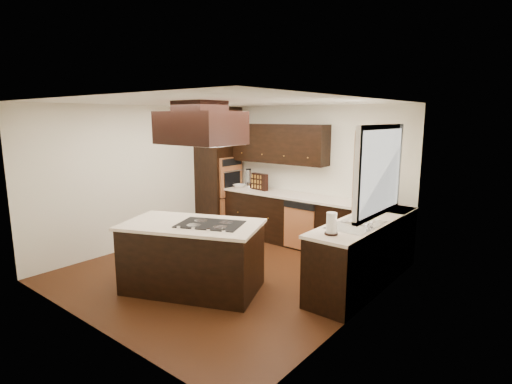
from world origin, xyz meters
The scene contains 30 objects.
floor centered at (0.00, 0.00, -0.01)m, with size 4.20×4.20×0.02m, color #512912.
ceiling centered at (0.00, 0.00, 2.51)m, with size 4.20×4.20×0.02m, color white.
wall_back centered at (0.00, 2.11, 1.25)m, with size 4.20×0.02×2.50m, color white.
wall_front centered at (0.00, -2.11, 1.25)m, with size 4.20×0.02×2.50m, color white.
wall_left centered at (-2.11, 0.00, 1.25)m, with size 0.02×4.20×2.50m, color white.
wall_right centered at (2.11, 0.00, 1.25)m, with size 0.02×4.20×2.50m, color white.
oven_column centered at (-1.78, 1.71, 1.06)m, with size 0.65×0.75×2.12m, color black.
wall_oven_face centered at (-1.43, 1.71, 1.12)m, with size 0.05×0.62×0.78m, color #BC6D3E.
base_cabinets_back centered at (0.03, 1.80, 0.44)m, with size 2.93×0.60×0.88m, color black.
base_cabinets_right centered at (1.80, 0.90, 0.44)m, with size 0.60×2.40×0.88m, color black.
countertop_back centered at (0.03, 1.79, 0.90)m, with size 2.93×0.63×0.04m, color white.
countertop_right centered at (1.79, 0.90, 0.90)m, with size 0.63×2.40×0.04m, color white.
upper_cabinets centered at (-0.43, 1.93, 1.81)m, with size 2.00×0.34×0.72m, color black.
dishwasher_front centered at (0.33, 1.50, 0.40)m, with size 0.60×0.05×0.72m, color #BC6D3E.
window_frame centered at (2.07, 0.55, 1.65)m, with size 0.06×1.32×1.12m, color white.
window_pane centered at (2.10, 0.55, 1.65)m, with size 0.00×1.20×1.00m, color white.
curtain_left centered at (2.01, 0.13, 1.70)m, with size 0.02×0.34×0.90m, color beige.
curtain_right centered at (2.01, 0.97, 1.70)m, with size 0.02×0.34×0.90m, color beige.
sink_rim centered at (1.80, 0.55, 0.92)m, with size 0.52×0.84×0.01m, color silver.
island centered at (0.06, -0.71, 0.44)m, with size 1.74×0.95×0.88m, color black.
island_top centered at (0.06, -0.71, 0.90)m, with size 1.80×1.01×0.04m, color white.
cooktop centered at (0.31, -0.61, 0.93)m, with size 0.82×0.55×0.01m, color black.
range_hood centered at (0.10, -0.55, 2.16)m, with size 1.05×0.72×0.42m, color black.
hood_duct centered at (0.10, -0.55, 2.44)m, with size 0.55×0.50×0.13m, color black.
blender_base centered at (-1.06, 1.80, 0.97)m, with size 0.15×0.15×0.10m, color silver.
blender_pitcher centered at (-1.06, 1.80, 1.15)m, with size 0.13×0.13×0.26m, color silver.
spice_rack centered at (-0.75, 1.78, 1.08)m, with size 0.38×0.10×0.32m, color black.
mixing_bowl centered at (-1.25, 1.76, 0.95)m, with size 0.24×0.24×0.06m, color white.
soap_bottle centered at (1.72, 1.11, 1.02)m, with size 0.09×0.10×0.21m, color white.
paper_towel centered at (1.75, -0.03, 1.05)m, with size 0.12×0.12×0.27m, color white.
Camera 1 is at (3.91, -4.15, 2.29)m, focal length 28.00 mm.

